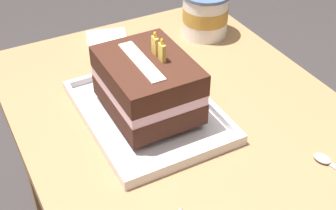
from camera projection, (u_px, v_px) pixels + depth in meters
dining_table at (186, 159)px, 1.09m from camera, size 0.94×0.70×0.73m
foil_tray at (149, 113)px, 1.01m from camera, size 0.35×0.27×0.02m
birthday_cake at (148, 84)px, 0.97m from camera, size 0.21×0.17×0.17m
ice_cream_tub at (205, 14)px, 1.27m from camera, size 0.13×0.13×0.12m
serving_spoon_near_tray at (328, 162)px, 0.90m from camera, size 0.12×0.06×0.01m
napkin_pile at (107, 41)px, 1.26m from camera, size 0.14×0.13×0.01m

